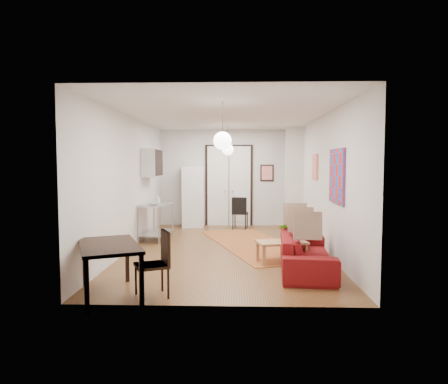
{
  "coord_description": "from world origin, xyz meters",
  "views": [
    {
      "loc": [
        0.24,
        -8.62,
        1.86
      ],
      "look_at": [
        -0.04,
        0.16,
        1.25
      ],
      "focal_mm": 32.0,
      "sensor_mm": 36.0,
      "label": 1
    }
  ],
  "objects_px": {
    "sofa": "(306,252)",
    "fridge": "(192,197)",
    "coffee_table": "(282,244)",
    "dining_chair_near": "(153,258)",
    "kitchen_counter": "(156,216)",
    "dining_chair_far": "(153,258)",
    "black_side_chair": "(240,210)",
    "dining_table": "(109,250)"
  },
  "relations": [
    {
      "from": "sofa",
      "to": "dining_table",
      "type": "relative_size",
      "value": 1.42
    },
    {
      "from": "coffee_table",
      "to": "dining_chair_near",
      "type": "height_order",
      "value": "dining_chair_near"
    },
    {
      "from": "fridge",
      "to": "black_side_chair",
      "type": "height_order",
      "value": "fridge"
    },
    {
      "from": "kitchen_counter",
      "to": "dining_table",
      "type": "height_order",
      "value": "kitchen_counter"
    },
    {
      "from": "sofa",
      "to": "dining_chair_far",
      "type": "xyz_separation_m",
      "value": [
        -2.41,
        -1.4,
        0.21
      ]
    },
    {
      "from": "kitchen_counter",
      "to": "dining_chair_near",
      "type": "bearing_deg",
      "value": -71.13
    },
    {
      "from": "fridge",
      "to": "dining_chair_far",
      "type": "bearing_deg",
      "value": -96.84
    },
    {
      "from": "black_side_chair",
      "to": "coffee_table",
      "type": "bearing_deg",
      "value": 110.02
    },
    {
      "from": "sofa",
      "to": "black_side_chair",
      "type": "distance_m",
      "value": 4.69
    },
    {
      "from": "dining_chair_near",
      "to": "sofa",
      "type": "bearing_deg",
      "value": 96.28
    },
    {
      "from": "dining_table",
      "to": "kitchen_counter",
      "type": "bearing_deg",
      "value": 92.63
    },
    {
      "from": "dining_table",
      "to": "coffee_table",
      "type": "bearing_deg",
      "value": 37.24
    },
    {
      "from": "kitchen_counter",
      "to": "black_side_chair",
      "type": "relative_size",
      "value": 1.34
    },
    {
      "from": "dining_chair_near",
      "to": "dining_chair_far",
      "type": "bearing_deg",
      "value": 0.0
    },
    {
      "from": "coffee_table",
      "to": "dining_chair_near",
      "type": "distance_m",
      "value": 2.81
    },
    {
      "from": "dining_table",
      "to": "dining_chair_far",
      "type": "bearing_deg",
      "value": 8.72
    },
    {
      "from": "fridge",
      "to": "dining_table",
      "type": "distance_m",
      "value": 6.32
    },
    {
      "from": "coffee_table",
      "to": "fridge",
      "type": "distance_m",
      "value": 4.84
    },
    {
      "from": "dining_chair_far",
      "to": "black_side_chair",
      "type": "relative_size",
      "value": 1.0
    },
    {
      "from": "dining_chair_far",
      "to": "black_side_chair",
      "type": "distance_m",
      "value": 6.09
    },
    {
      "from": "dining_chair_far",
      "to": "dining_chair_near",
      "type": "bearing_deg",
      "value": 0.0
    },
    {
      "from": "sofa",
      "to": "fridge",
      "type": "xyz_separation_m",
      "value": [
        -2.54,
        4.81,
        0.58
      ]
    },
    {
      "from": "kitchen_counter",
      "to": "dining_chair_near",
      "type": "height_order",
      "value": "dining_chair_near"
    },
    {
      "from": "dining_table",
      "to": "dining_chair_near",
      "type": "height_order",
      "value": "dining_chair_near"
    },
    {
      "from": "sofa",
      "to": "black_side_chair",
      "type": "relative_size",
      "value": 2.37
    },
    {
      "from": "dining_table",
      "to": "dining_chair_near",
      "type": "xyz_separation_m",
      "value": [
        0.6,
        0.09,
        -0.13
      ]
    },
    {
      "from": "coffee_table",
      "to": "dining_chair_near",
      "type": "xyz_separation_m",
      "value": [
        -2.04,
        -1.92,
        0.18
      ]
    },
    {
      "from": "kitchen_counter",
      "to": "fridge",
      "type": "relative_size",
      "value": 0.69
    },
    {
      "from": "coffee_table",
      "to": "dining_chair_near",
      "type": "relative_size",
      "value": 1.1
    },
    {
      "from": "black_side_chair",
      "to": "dining_chair_near",
      "type": "bearing_deg",
      "value": 87.21
    },
    {
      "from": "sofa",
      "to": "coffee_table",
      "type": "bearing_deg",
      "value": 40.72
    },
    {
      "from": "sofa",
      "to": "fridge",
      "type": "distance_m",
      "value": 5.47
    },
    {
      "from": "dining_table",
      "to": "dining_chair_near",
      "type": "relative_size",
      "value": 1.67
    },
    {
      "from": "kitchen_counter",
      "to": "dining_table",
      "type": "relative_size",
      "value": 0.8
    },
    {
      "from": "dining_chair_far",
      "to": "fridge",
      "type": "bearing_deg",
      "value": 157.34
    },
    {
      "from": "kitchen_counter",
      "to": "dining_chair_near",
      "type": "distance_m",
      "value": 4.21
    },
    {
      "from": "fridge",
      "to": "coffee_table",
      "type": "bearing_deg",
      "value": -71.16
    },
    {
      "from": "kitchen_counter",
      "to": "coffee_table",
      "type": "bearing_deg",
      "value": -30.01
    },
    {
      "from": "dining_chair_near",
      "to": "dining_chair_far",
      "type": "relative_size",
      "value": 1.0
    },
    {
      "from": "coffee_table",
      "to": "black_side_chair",
      "type": "xyz_separation_m",
      "value": [
        -0.75,
        4.03,
        0.18
      ]
    },
    {
      "from": "coffee_table",
      "to": "dining_table",
      "type": "height_order",
      "value": "dining_table"
    },
    {
      "from": "sofa",
      "to": "fridge",
      "type": "bearing_deg",
      "value": 33.23
    }
  ]
}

